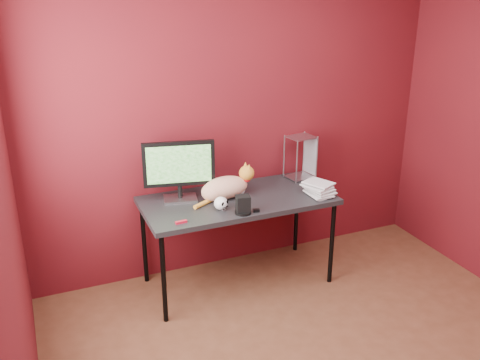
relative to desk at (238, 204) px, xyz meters
name	(u,v)px	position (x,y,z in m)	size (l,w,h in m)	color
room	(363,166)	(0.15, -1.37, 0.75)	(3.52, 3.52, 2.61)	#542F1D
desk	(238,204)	(0.00, 0.00, 0.00)	(1.50, 0.70, 0.75)	black
monitor	(179,168)	(-0.42, 0.15, 0.31)	(0.54, 0.23, 0.47)	#A5A4A9
cat	(226,187)	(-0.08, 0.04, 0.14)	(0.55, 0.25, 0.26)	#C75A2A
skull_mug	(221,203)	(-0.20, -0.15, 0.10)	(0.10, 0.11, 0.10)	white
speaker	(243,205)	(-0.07, -0.28, 0.12)	(0.12, 0.12, 0.14)	black
book_stack	(314,128)	(0.55, -0.18, 0.61)	(0.24, 0.27, 1.11)	beige
wire_rack	(300,157)	(0.67, 0.22, 0.24)	(0.24, 0.21, 0.37)	#A5A4A9
pocket_knife	(181,222)	(-0.54, -0.26, 0.06)	(0.08, 0.02, 0.02)	#B30D24
black_gadget	(256,210)	(0.03, -0.29, 0.06)	(0.05, 0.03, 0.02)	black
washer	(223,210)	(-0.18, -0.16, 0.05)	(0.04, 0.04, 0.00)	#A5A4A9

